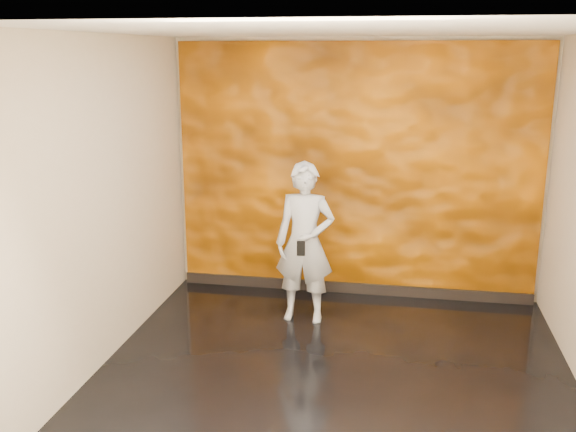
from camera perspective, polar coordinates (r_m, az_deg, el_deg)
The scene contains 5 objects.
room at distance 5.08m, azimuth 4.31°, elevation 0.13°, with size 4.02×4.02×2.81m.
feature_wall at distance 6.99m, azimuth 6.05°, elevation 3.90°, with size 3.90×0.06×2.75m, color #D36A00.
baseboard at distance 7.31m, azimuth 5.75°, elevation -6.37°, with size 3.90×0.04×0.12m, color black.
man at distance 6.37m, azimuth 1.51°, elevation -2.40°, with size 0.59×0.39×1.61m, color #90949D.
phone at distance 6.13m, azimuth 1.16°, elevation -2.89°, with size 0.08×0.02×0.15m, color black.
Camera 1 is at (0.51, -4.90, 2.66)m, focal length 40.00 mm.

